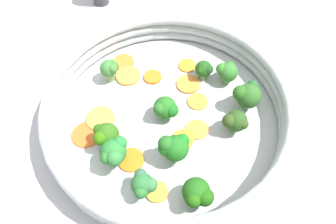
{
  "coord_description": "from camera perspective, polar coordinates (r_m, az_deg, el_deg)",
  "views": [
    {
      "loc": [
        0.16,
        -0.23,
        0.45
      ],
      "look_at": [
        0.0,
        0.0,
        0.03
      ],
      "focal_mm": 35.0,
      "sensor_mm": 36.0,
      "label": 1
    }
  ],
  "objects": [
    {
      "name": "broccoli_floret_4",
      "position": [
        0.44,
        -4.35,
        -12.51
      ],
      "size": [
        0.04,
        0.03,
        0.04
      ],
      "color": "#7EA35D",
      "rests_on": "skillet"
    },
    {
      "name": "ground_plane",
      "position": [
        0.53,
        0.0,
        -1.65
      ],
      "size": [
        4.0,
        4.0,
        0.0
      ],
      "primitive_type": "plane",
      "color": "#BCBCC1"
    },
    {
      "name": "carrot_slice_5",
      "position": [
        0.56,
        -2.67,
        6.11
      ],
      "size": [
        0.04,
        0.04,
        0.0
      ],
      "primitive_type": "cylinder",
      "rotation": [
        0.0,
        0.0,
        0.3
      ],
      "color": "orange",
      "rests_on": "skillet"
    },
    {
      "name": "carrot_slice_3",
      "position": [
        0.49,
        2.66,
        -4.75
      ],
      "size": [
        0.04,
        0.04,
        0.0
      ],
      "primitive_type": "cylinder",
      "rotation": [
        0.0,
        0.0,
        2.69
      ],
      "color": "orange",
      "rests_on": "skillet"
    },
    {
      "name": "skillet_rivet_left",
      "position": [
        0.47,
        -13.81,
        -14.69
      ],
      "size": [
        0.01,
        0.01,
        0.01
      ],
      "primitive_type": "sphere",
      "color": "#AEB3BC",
      "rests_on": "skillet"
    },
    {
      "name": "carrot_slice_0",
      "position": [
        0.51,
        -14.05,
        -3.86
      ],
      "size": [
        0.05,
        0.05,
        0.0
      ],
      "primitive_type": "cylinder",
      "rotation": [
        0.0,
        0.0,
        4.86
      ],
      "color": "orange",
      "rests_on": "skillet"
    },
    {
      "name": "broccoli_floret_7",
      "position": [
        0.55,
        -10.09,
        7.45
      ],
      "size": [
        0.03,
        0.03,
        0.04
      ],
      "color": "#7E9D58",
      "rests_on": "skillet"
    },
    {
      "name": "broccoli_floret_2",
      "position": [
        0.55,
        6.2,
        7.38
      ],
      "size": [
        0.03,
        0.03,
        0.04
      ],
      "color": "#71975E",
      "rests_on": "skillet"
    },
    {
      "name": "carrot_slice_7",
      "position": [
        0.59,
        -7.78,
        8.58
      ],
      "size": [
        0.04,
        0.04,
        0.0
      ],
      "primitive_type": "cylinder",
      "rotation": [
        0.0,
        0.0,
        3.27
      ],
      "color": "orange",
      "rests_on": "skillet"
    },
    {
      "name": "broccoli_floret_0",
      "position": [
        0.45,
        0.98,
        -6.15
      ],
      "size": [
        0.04,
        0.04,
        0.05
      ],
      "color": "#7DA35E",
      "rests_on": "skillet"
    },
    {
      "name": "carrot_slice_2",
      "position": [
        0.57,
        -6.95,
        6.27
      ],
      "size": [
        0.06,
        0.06,
        0.01
      ],
      "primitive_type": "cylinder",
      "rotation": [
        0.0,
        0.0,
        5.35
      ],
      "color": "#EF953D",
      "rests_on": "skillet"
    },
    {
      "name": "broccoli_floret_6",
      "position": [
        0.52,
        13.66,
        2.92
      ],
      "size": [
        0.04,
        0.04,
        0.05
      ],
      "color": "#77A252",
      "rests_on": "skillet"
    },
    {
      "name": "carrot_slice_8",
      "position": [
        0.52,
        -11.68,
        -1.14
      ],
      "size": [
        0.06,
        0.06,
        0.01
      ],
      "primitive_type": "cylinder",
      "rotation": [
        0.0,
        0.0,
        4.28
      ],
      "color": "#F9993D",
      "rests_on": "skillet"
    },
    {
      "name": "broccoli_floret_9",
      "position": [
        0.55,
        10.22,
        7.01
      ],
      "size": [
        0.04,
        0.04,
        0.04
      ],
      "color": "#6D8C4E",
      "rests_on": "skillet"
    },
    {
      "name": "carrot_slice_9",
      "position": [
        0.48,
        1.62,
        -6.35
      ],
      "size": [
        0.04,
        0.04,
        0.01
      ],
      "primitive_type": "cylinder",
      "rotation": [
        0.0,
        0.0,
        0.21
      ],
      "color": "#F38D40",
      "rests_on": "skillet"
    },
    {
      "name": "carrot_slice_1",
      "position": [
        0.55,
        3.54,
        4.88
      ],
      "size": [
        0.05,
        0.05,
        0.0
      ],
      "primitive_type": "cylinder",
      "rotation": [
        0.0,
        0.0,
        5.98
      ],
      "color": "orange",
      "rests_on": "skillet"
    },
    {
      "name": "carrot_slice_12",
      "position": [
        0.46,
        -1.91,
        -13.72
      ],
      "size": [
        0.04,
        0.04,
        0.0
      ],
      "primitive_type": "cylinder",
      "rotation": [
        0.0,
        0.0,
        1.22
      ],
      "color": "#F99A32",
      "rests_on": "skillet"
    },
    {
      "name": "broccoli_floret_3",
      "position": [
        0.46,
        -9.41,
        -7.02
      ],
      "size": [
        0.04,
        0.05,
        0.05
      ],
      "color": "#83B55C",
      "rests_on": "skillet"
    },
    {
      "name": "carrot_slice_6",
      "position": [
        0.53,
        5.18,
        1.81
      ],
      "size": [
        0.04,
        0.04,
        0.0
      ],
      "primitive_type": "cylinder",
      "rotation": [
        0.0,
        0.0,
        1.71
      ],
      "color": "orange",
      "rests_on": "skillet"
    },
    {
      "name": "broccoli_floret_5",
      "position": [
        0.48,
        -10.83,
        -3.97
      ],
      "size": [
        0.04,
        0.04,
        0.04
      ],
      "color": "#7DAC63",
      "rests_on": "skillet"
    },
    {
      "name": "carrot_slice_4",
      "position": [
        0.5,
        5.09,
        -3.05
      ],
      "size": [
        0.04,
        0.04,
        0.0
      ],
      "primitive_type": "cylinder",
      "rotation": [
        0.0,
        0.0,
        4.42
      ],
      "color": "orange",
      "rests_on": "skillet"
    },
    {
      "name": "broccoli_floret_10",
      "position": [
        0.49,
        11.64,
        -1.62
      ],
      "size": [
        0.04,
        0.04,
        0.04
      ],
      "color": "#619444",
      "rests_on": "skillet"
    },
    {
      "name": "skillet_rim_wall",
      "position": [
        0.49,
        0.0,
        0.68
      ],
      "size": [
        0.37,
        0.37,
        0.05
      ],
      "color": "#B3BBBD",
      "rests_on": "skillet"
    },
    {
      "name": "skillet",
      "position": [
        0.52,
        0.0,
        -1.29
      ],
      "size": [
        0.36,
        0.36,
        0.01
      ],
      "primitive_type": "cylinder",
      "color": "#B2B5B7",
      "rests_on": "ground_plane"
    },
    {
      "name": "broccoli_floret_8",
      "position": [
        0.43,
        5.13,
        -13.97
      ],
      "size": [
        0.04,
        0.04,
        0.05
      ],
      "color": "#6FA35A",
      "rests_on": "skillet"
    },
    {
      "name": "carrot_slice_10",
      "position": [
        0.48,
        -6.17,
        -8.47
      ],
      "size": [
        0.05,
        0.05,
        0.0
      ],
      "primitive_type": "cylinder",
      "rotation": [
        0.0,
        0.0,
        5.12
      ],
      "color": "orange",
      "rests_on": "skillet"
    },
    {
      "name": "carrot_slice_11",
      "position": [
        0.58,
        3.36,
        8.07
      ],
      "size": [
        0.04,
        0.04,
        0.0
      ],
      "primitive_type": "cylinder",
      "rotation": [
        0.0,
        0.0,
        4.9
      ],
      "color": "orange",
      "rests_on": "skillet"
    },
    {
      "name": "broccoli_floret_1",
      "position": [
        0.5,
        -0.3,
        0.72
      ],
      "size": [
        0.04,
        0.04,
        0.04
      ],
      "color": "#7BA754",
      "rests_on": "skillet"
    }
  ]
}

